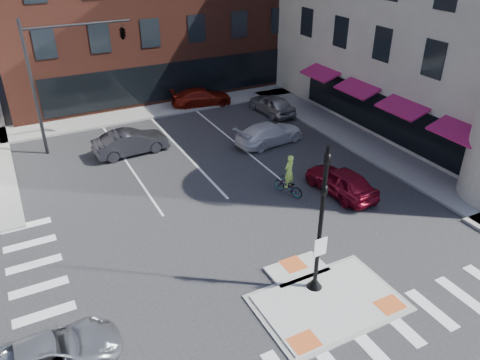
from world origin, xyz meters
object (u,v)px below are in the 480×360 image
silver_suv (52,355)px  red_sedan (341,181)px  bg_car_silver (272,104)px  bg_car_red (201,97)px  cyclist (288,181)px  white_pickup (270,133)px  bg_car_dark (131,142)px

silver_suv → red_sedan: 15.66m
bg_car_silver → bg_car_red: bearing=-48.7°
silver_suv → bg_car_silver: bearing=-47.6°
red_sedan → bg_car_red: (-1.13, 15.69, -0.06)m
bg_car_silver → cyclist: size_ratio=1.91×
red_sedan → bg_car_silver: (2.82, 11.70, 0.00)m
silver_suv → white_pickup: (14.92, 11.81, 0.07)m
bg_car_dark → silver_suv: bearing=152.1°
cyclist → silver_suv: bearing=5.5°
cyclist → white_pickup: bearing=-131.4°
bg_car_red → cyclist: size_ratio=2.06×
cyclist → red_sedan: bearing=134.8°
bg_car_silver → cyclist: cyclist is taller
white_pickup → bg_car_red: bearing=-0.5°
bg_car_silver → cyclist: (-5.29, -10.50, 0.02)m
silver_suv → bg_car_dark: bg_car_dark is taller
bg_car_dark → cyclist: 10.40m
white_pickup → bg_car_silver: (2.86, 4.50, 0.05)m
silver_suv → cyclist: (12.50, 5.81, 0.15)m
red_sedan → cyclist: 2.74m
white_pickup → cyclist: cyclist is taller
white_pickup → silver_suv: bearing=120.6°
silver_suv → bg_car_silver: (17.79, 16.31, 0.13)m
bg_car_dark → bg_car_silver: size_ratio=1.05×
bg_car_silver → red_sedan: bearing=73.1°
white_pickup → bg_car_red: (-1.08, 8.50, -0.01)m
bg_car_red → cyclist: (-1.34, -14.50, 0.09)m
silver_suv → white_pickup: size_ratio=0.93×
white_pickup → bg_car_red: size_ratio=1.01×
silver_suv → cyclist: size_ratio=1.94×
white_pickup → cyclist: size_ratio=2.09×
red_sedan → bg_car_dark: bearing=-54.0°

